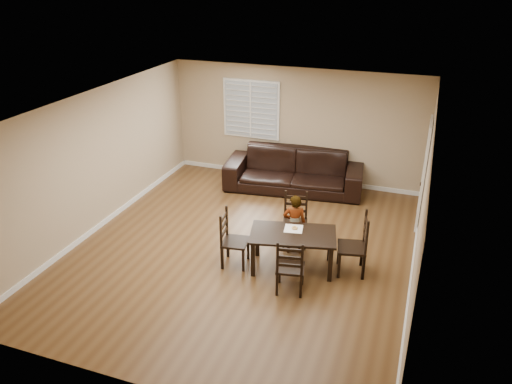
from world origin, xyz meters
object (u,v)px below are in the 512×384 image
dining_table (293,238)px  sofa (294,171)px  chair_right (360,247)px  child (294,224)px  donut (295,228)px  chair_left (228,240)px  chair_near (295,219)px  chair_far (290,271)px

dining_table → sofa: bearing=92.6°
chair_right → child: 1.24m
chair_right → donut: size_ratio=10.39×
donut → chair_left: bearing=-159.7°
child → sofa: (-0.76, 2.71, -0.11)m
chair_left → donut: 1.16m
chair_near → donut: bearing=-89.1°
chair_near → chair_far: size_ratio=1.03×
chair_right → sofa: (-1.97, 2.98, -0.04)m
chair_far → chair_right: bearing=-143.3°
chair_left → sofa: size_ratio=0.33×
chair_near → chair_right: size_ratio=0.92×
chair_far → child: size_ratio=0.85×
chair_right → child: child is taller
chair_far → child: (-0.28, 1.26, 0.13)m
donut → chair_far: bearing=-78.7°
chair_right → donut: (-1.11, -0.08, 0.20)m
chair_left → donut: size_ratio=9.69×
chair_near → donut: (0.19, -0.74, 0.24)m
dining_table → donut: 0.20m
dining_table → chair_right: chair_right is taller
chair_far → donut: size_ratio=9.21×
chair_right → sofa: bearing=-158.6°
chair_far → donut: 0.97m
chair_left → chair_right: (2.18, 0.48, 0.03)m
chair_far → sofa: chair_far is taller
sofa → chair_right: bearing=-63.3°
chair_near → chair_right: (1.30, -0.66, 0.04)m
chair_near → chair_right: 1.46m
chair_left → chair_far: bearing=-120.7°
donut → sofa: (-0.86, 3.06, -0.24)m
chair_far → child: bearing=-88.0°
chair_near → child: bearing=-90.4°
child → sofa: bearing=-91.3°
dining_table → sofa: (-0.88, 3.22, -0.13)m
chair_left → chair_near: bearing=-45.8°
donut → sofa: bearing=105.7°
chair_near → chair_right: chair_right is taller
child → chair_right: bearing=150.6°
chair_right → sofa: size_ratio=0.35×
child → sofa: child is taller
dining_table → sofa: sofa is taller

